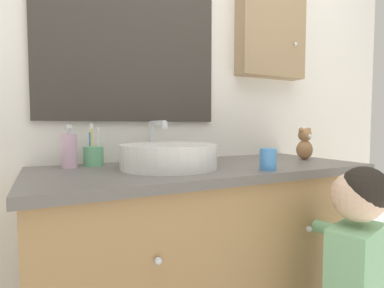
{
  "coord_description": "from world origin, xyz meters",
  "views": [
    {
      "loc": [
        -0.62,
        -0.84,
        1.03
      ],
      "look_at": [
        -0.09,
        0.25,
        0.96
      ],
      "focal_mm": 28.0,
      "sensor_mm": 36.0,
      "label": 1
    }
  ],
  "objects": [
    {
      "name": "vanity_counter",
      "position": [
        0.0,
        0.3,
        0.43
      ],
      "size": [
        1.42,
        0.6,
        0.86
      ],
      "color": "#A37A4C",
      "rests_on": "ground_plane"
    },
    {
      "name": "drinking_cup",
      "position": [
        0.16,
        0.07,
        0.9
      ],
      "size": [
        0.07,
        0.07,
        0.09
      ],
      "primitive_type": "cylinder",
      "color": "#4789D1",
      "rests_on": "vanity_counter"
    },
    {
      "name": "sink_basin",
      "position": [
        -0.17,
        0.3,
        0.91
      ],
      "size": [
        0.4,
        0.45,
        0.2
      ],
      "color": "silver",
      "rests_on": "vanity_counter"
    },
    {
      "name": "child_figure",
      "position": [
        0.35,
        -0.17,
        0.53
      ],
      "size": [
        0.26,
        0.46,
        0.9
      ],
      "color": "slate",
      "rests_on": "ground_plane"
    },
    {
      "name": "wall_back",
      "position": [
        0.03,
        0.62,
        1.29
      ],
      "size": [
        3.2,
        0.18,
        2.5
      ],
      "color": "silver",
      "rests_on": "ground_plane"
    },
    {
      "name": "teddy_bear",
      "position": [
        0.58,
        0.29,
        0.94
      ],
      "size": [
        0.09,
        0.08,
        0.17
      ],
      "color": "#9E7047",
      "rests_on": "vanity_counter"
    },
    {
      "name": "soap_dispenser",
      "position": [
        -0.53,
        0.49,
        0.93
      ],
      "size": [
        0.06,
        0.06,
        0.18
      ],
      "color": "#CCA3BC",
      "rests_on": "vanity_counter"
    },
    {
      "name": "toothbrush_holder",
      "position": [
        -0.44,
        0.51,
        0.91
      ],
      "size": [
        0.09,
        0.09,
        0.18
      ],
      "color": "#66B27F",
      "rests_on": "vanity_counter"
    }
  ]
}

